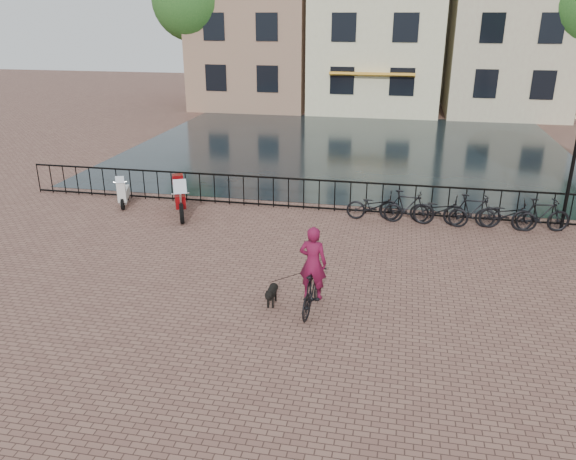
% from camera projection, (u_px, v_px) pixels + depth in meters
% --- Properties ---
extents(ground, '(100.00, 100.00, 0.00)m').
position_uv_depth(ground, '(257.00, 343.00, 10.77)').
color(ground, brown).
rests_on(ground, ground).
extents(canal_water, '(20.00, 20.00, 0.00)m').
position_uv_depth(canal_water, '(348.00, 147.00, 26.59)').
color(canal_water, black).
rests_on(canal_water, ground).
extents(railing, '(20.00, 0.05, 1.02)m').
position_uv_depth(railing, '(319.00, 195.00, 17.90)').
color(railing, black).
rests_on(railing, ground).
extents(canal_house_left, '(7.50, 9.00, 12.80)m').
position_uv_depth(canal_house_left, '(258.00, 6.00, 37.29)').
color(canal_house_left, '#986D58').
rests_on(canal_house_left, ground).
extents(canal_house_mid, '(8.00, 9.50, 11.80)m').
position_uv_depth(canal_house_mid, '(379.00, 14.00, 35.99)').
color(canal_house_mid, beige).
rests_on(canal_house_mid, ground).
extents(canal_house_right, '(7.00, 9.00, 13.30)m').
position_uv_depth(canal_house_right, '(512.00, 1.00, 34.23)').
color(canal_house_right, tan).
rests_on(canal_house_right, ground).
extents(tree_far_left, '(5.04, 5.04, 9.27)m').
position_uv_depth(tree_far_left, '(192.00, 0.00, 35.08)').
color(tree_far_left, black).
rests_on(tree_far_left, ground).
extents(lamp_post, '(0.30, 0.30, 3.45)m').
position_uv_depth(lamp_post, '(575.00, 150.00, 15.53)').
color(lamp_post, black).
rests_on(lamp_post, ground).
extents(cyclist, '(0.74, 1.66, 2.23)m').
position_uv_depth(cyclist, '(313.00, 274.00, 11.67)').
color(cyclist, black).
rests_on(cyclist, ground).
extents(dog, '(0.25, 0.71, 0.48)m').
position_uv_depth(dog, '(272.00, 294.00, 12.14)').
color(dog, black).
rests_on(dog, ground).
extents(motorcycle, '(1.27, 2.02, 1.43)m').
position_uv_depth(motorcycle, '(179.00, 193.00, 17.38)').
color(motorcycle, maroon).
rests_on(motorcycle, ground).
extents(scooter, '(0.75, 1.30, 1.16)m').
position_uv_depth(scooter, '(124.00, 188.00, 18.37)').
color(scooter, silver).
rests_on(scooter, ground).
extents(parked_bike_0, '(1.74, 0.66, 0.90)m').
position_uv_depth(parked_bike_0, '(375.00, 206.00, 17.04)').
color(parked_bike_0, black).
rests_on(parked_bike_0, ground).
extents(parked_bike_1, '(1.71, 0.68, 1.00)m').
position_uv_depth(parked_bike_1, '(407.00, 207.00, 16.85)').
color(parked_bike_1, black).
rests_on(parked_bike_1, ground).
extents(parked_bike_2, '(1.79, 0.88, 0.90)m').
position_uv_depth(parked_bike_2, '(439.00, 210.00, 16.69)').
color(parked_bike_2, black).
rests_on(parked_bike_2, ground).
extents(parked_bike_3, '(1.68, 0.52, 1.00)m').
position_uv_depth(parked_bike_3, '(472.00, 211.00, 16.49)').
color(parked_bike_3, black).
rests_on(parked_bike_3, ground).
extents(parked_bike_4, '(1.77, 0.76, 0.90)m').
position_uv_depth(parked_bike_4, '(506.00, 215.00, 16.33)').
color(parked_bike_4, black).
rests_on(parked_bike_4, ground).
extents(parked_bike_5, '(1.72, 0.72, 1.00)m').
position_uv_depth(parked_bike_5, '(541.00, 215.00, 16.14)').
color(parked_bike_5, black).
rests_on(parked_bike_5, ground).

